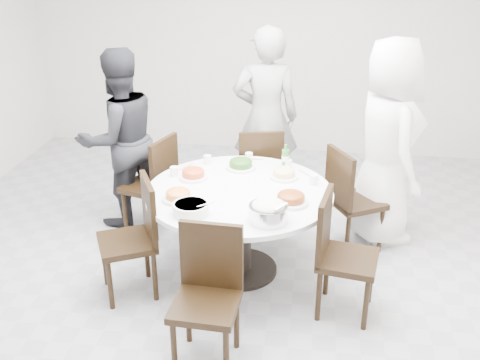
# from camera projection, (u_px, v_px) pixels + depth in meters

# --- Properties ---
(floor) EXTENTS (6.00, 6.00, 0.01)m
(floor) POSITION_uv_depth(u_px,v_px,m) (234.00, 275.00, 4.71)
(floor) COLOR #A1A1A6
(floor) RESTS_ON ground
(wall_back) EXTENTS (6.00, 0.01, 2.80)m
(wall_back) POSITION_uv_depth(u_px,v_px,m) (271.00, 41.00, 6.84)
(wall_back) COLOR silver
(wall_back) RESTS_ON ground
(dining_table) EXTENTS (1.50, 1.50, 0.75)m
(dining_table) POSITION_uv_depth(u_px,v_px,m) (239.00, 232.00, 4.62)
(dining_table) COLOR white
(dining_table) RESTS_ON floor
(chair_ne) EXTENTS (0.57, 0.57, 0.95)m
(chair_ne) POSITION_uv_depth(u_px,v_px,m) (356.00, 199.00, 4.95)
(chair_ne) COLOR black
(chair_ne) RESTS_ON floor
(chair_n) EXTENTS (0.51, 0.51, 0.95)m
(chair_n) POSITION_uv_depth(u_px,v_px,m) (258.00, 171.00, 5.51)
(chair_n) COLOR black
(chair_n) RESTS_ON floor
(chair_nw) EXTENTS (0.53, 0.53, 0.95)m
(chair_nw) POSITION_uv_depth(u_px,v_px,m) (148.00, 184.00, 5.24)
(chair_nw) COLOR black
(chair_nw) RESTS_ON floor
(chair_sw) EXTENTS (0.57, 0.57, 0.95)m
(chair_sw) POSITION_uv_depth(u_px,v_px,m) (126.00, 240.00, 4.30)
(chair_sw) COLOR black
(chair_sw) RESTS_ON floor
(chair_s) EXTENTS (0.44, 0.44, 0.95)m
(chair_s) POSITION_uv_depth(u_px,v_px,m) (205.00, 302.00, 3.59)
(chair_s) COLOR black
(chair_s) RESTS_ON floor
(chair_se) EXTENTS (0.49, 0.49, 0.95)m
(chair_se) POSITION_uv_depth(u_px,v_px,m) (348.00, 257.00, 4.08)
(chair_se) COLOR black
(chair_se) RESTS_ON floor
(diner_right) EXTENTS (0.84, 1.04, 1.86)m
(diner_right) POSITION_uv_depth(u_px,v_px,m) (387.00, 143.00, 4.95)
(diner_right) COLOR white
(diner_right) RESTS_ON floor
(diner_middle) EXTENTS (0.73, 0.55, 1.83)m
(diner_middle) POSITION_uv_depth(u_px,v_px,m) (266.00, 118.00, 5.65)
(diner_middle) COLOR black
(diner_middle) RESTS_ON floor
(diner_left) EXTENTS (1.04, 1.04, 1.70)m
(diner_left) POSITION_uv_depth(u_px,v_px,m) (120.00, 139.00, 5.26)
(diner_left) COLOR black
(diner_left) RESTS_ON floor
(dish_greens) EXTENTS (0.25, 0.25, 0.07)m
(dish_greens) POSITION_uv_depth(u_px,v_px,m) (241.00, 165.00, 4.86)
(dish_greens) COLOR white
(dish_greens) RESTS_ON dining_table
(dish_pale) EXTENTS (0.23, 0.23, 0.06)m
(dish_pale) POSITION_uv_depth(u_px,v_px,m) (284.00, 175.00, 4.68)
(dish_pale) COLOR white
(dish_pale) RESTS_ON dining_table
(dish_orange) EXTENTS (0.24, 0.24, 0.06)m
(dish_orange) POSITION_uv_depth(u_px,v_px,m) (193.00, 175.00, 4.67)
(dish_orange) COLOR white
(dish_orange) RESTS_ON dining_table
(dish_redbrown) EXTENTS (0.27, 0.27, 0.07)m
(dish_redbrown) POSITION_uv_depth(u_px,v_px,m) (291.00, 199.00, 4.25)
(dish_redbrown) COLOR white
(dish_redbrown) RESTS_ON dining_table
(dish_tofu) EXTENTS (0.24, 0.24, 0.06)m
(dish_tofu) POSITION_uv_depth(u_px,v_px,m) (178.00, 196.00, 4.30)
(dish_tofu) COLOR white
(dish_tofu) RESTS_ON dining_table
(rice_bowl) EXTENTS (0.28, 0.28, 0.12)m
(rice_bowl) POSITION_uv_depth(u_px,v_px,m) (268.00, 213.00, 3.98)
(rice_bowl) COLOR silver
(rice_bowl) RESTS_ON dining_table
(soup_bowl) EXTENTS (0.27, 0.27, 0.08)m
(soup_bowl) POSITION_uv_depth(u_px,v_px,m) (191.00, 209.00, 4.09)
(soup_bowl) COLOR white
(soup_bowl) RESTS_ON dining_table
(beverage_bottle) EXTENTS (0.06, 0.06, 0.22)m
(beverage_bottle) POSITION_uv_depth(u_px,v_px,m) (285.00, 156.00, 4.84)
(beverage_bottle) COLOR #33712D
(beverage_bottle) RESTS_ON dining_table
(tea_cups) EXTENTS (0.07, 0.07, 0.08)m
(tea_cups) POSITION_uv_depth(u_px,v_px,m) (248.00, 156.00, 5.04)
(tea_cups) COLOR white
(tea_cups) RESTS_ON dining_table
(chopsticks) EXTENTS (0.24, 0.04, 0.01)m
(chopsticks) POSITION_uv_depth(u_px,v_px,m) (248.00, 158.00, 5.08)
(chopsticks) COLOR tan
(chopsticks) RESTS_ON dining_table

